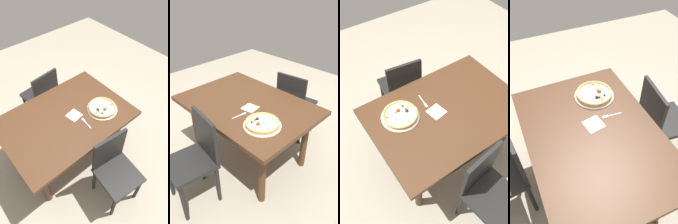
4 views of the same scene
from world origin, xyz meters
TOP-DOWN VIEW (x-y plane):
  - ground_plane at (0.00, 0.00)m, footprint 6.00×6.00m
  - dining_table at (0.00, 0.00)m, footprint 1.40×0.98m
  - chair_near at (0.08, -0.70)m, footprint 0.45×0.45m
  - chair_far at (0.11, 0.70)m, footprint 0.45×0.45m
  - plate at (0.39, -0.17)m, footprint 0.34×0.34m
  - pizza at (0.39, -0.18)m, footprint 0.31×0.31m
  - fork at (0.12, -0.20)m, footprint 0.03×0.17m
  - napkin at (0.09, -0.04)m, footprint 0.16×0.16m

SIDE VIEW (x-z plane):
  - ground_plane at x=0.00m, z-range 0.00..0.00m
  - chair_near at x=0.08m, z-range 0.05..0.95m
  - chair_far at x=0.11m, z-range 0.05..0.95m
  - dining_table at x=0.00m, z-range 0.28..1.01m
  - napkin at x=0.09m, z-range 0.73..0.73m
  - fork at x=0.12m, z-range 0.73..0.74m
  - plate at x=0.39m, z-range 0.73..0.74m
  - pizza at x=0.39m, z-range 0.74..0.79m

